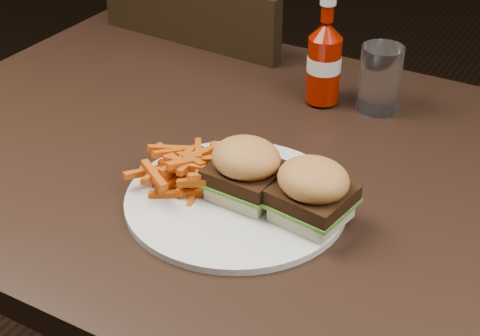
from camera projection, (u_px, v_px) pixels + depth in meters
The scene contains 8 objects.
dining_table at pixel (269, 173), 1.08m from camera, with size 1.20×0.80×0.04m, color black.
chair_far at pixel (242, 143), 1.75m from camera, with size 0.42×0.42×0.04m, color black.
plate at pixel (236, 200), 0.98m from camera, with size 0.30×0.30×0.01m, color white.
sandwich_half_a at pixel (246, 189), 0.97m from camera, with size 0.08×0.08×0.02m, color beige.
sandwich_half_b at pixel (311, 211), 0.93m from camera, with size 0.08×0.08×0.02m, color #F2EDC1.
fries_pile at pixel (188, 168), 0.99m from camera, with size 0.12×0.12×0.05m, color #C83F16, non-canonical shape.
ketchup_bottle at pixel (324, 70), 1.19m from camera, with size 0.05×0.05×0.11m, color #8A0E00.
tumbler at pixel (380, 78), 1.18m from camera, with size 0.07×0.07×0.11m, color white.
Camera 1 is at (0.42, -0.81, 1.31)m, focal length 55.00 mm.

